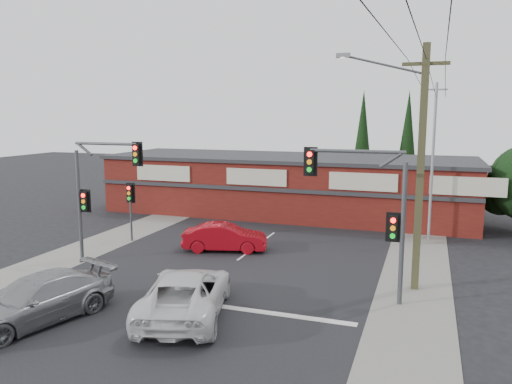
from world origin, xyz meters
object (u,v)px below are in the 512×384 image
(white_suv, at_px, (186,293))
(utility_pole, at_px, (417,160))
(silver_suv, at_px, (36,300))
(red_sedan, at_px, (225,237))
(shop_building, at_px, (287,184))

(white_suv, relative_size, utility_pole, 0.60)
(silver_suv, xyz_separation_m, utility_pole, (12.32, 7.90, 4.58))
(red_sedan, bearing_deg, white_suv, 177.76)
(silver_suv, xyz_separation_m, red_sedan, (2.66, 10.76, -0.08))
(silver_suv, distance_m, utility_pole, 15.34)
(white_suv, bearing_deg, shop_building, -101.00)
(red_sedan, xyz_separation_m, shop_building, (0.31, 11.13, 1.40))
(silver_suv, height_order, utility_pole, utility_pole)
(red_sedan, distance_m, utility_pole, 11.11)
(silver_suv, relative_size, red_sedan, 1.26)
(silver_suv, relative_size, shop_building, 0.21)
(silver_suv, xyz_separation_m, shop_building, (2.97, 21.89, 1.32))
(silver_suv, height_order, shop_building, shop_building)
(red_sedan, bearing_deg, silver_suv, 150.54)
(white_suv, distance_m, red_sedan, 8.73)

